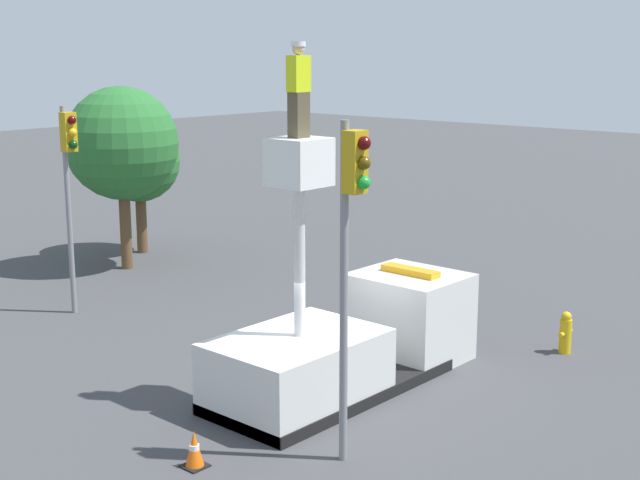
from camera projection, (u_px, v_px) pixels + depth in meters
ground_plane at (331, 391)px, 18.28m from camera, size 120.00×120.00×0.00m
bucket_truck at (348, 343)px, 18.48m from camera, size 6.42×2.37×5.26m
worker at (299, 90)px, 16.31m from camera, size 0.40×0.26×1.75m
traffic_light_pole at (351, 227)px, 14.29m from camera, size 0.34×0.57×5.78m
traffic_light_across at (69, 169)px, 22.83m from camera, size 0.34×0.57×5.46m
fire_hydrant at (565, 333)px, 20.47m from camera, size 0.51×0.27×0.99m
traffic_cone_rear at (194, 450)px, 14.89m from camera, size 0.39×0.39×0.65m
tree_left_bg at (122, 144)px, 27.68m from camera, size 3.54×3.54×5.78m
tree_right_bg at (139, 162)px, 30.10m from camera, size 2.77×2.77×4.55m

